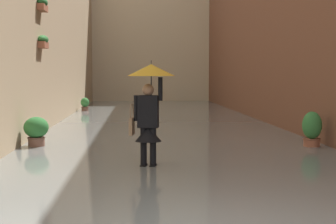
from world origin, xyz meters
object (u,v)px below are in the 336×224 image
at_px(person_wading, 149,97).
at_px(potted_plant_near_right, 36,131).
at_px(potted_plant_mid_left, 312,130).
at_px(potted_plant_mid_right, 85,104).

distance_m(person_wading, potted_plant_near_right, 3.93).
bearing_deg(potted_plant_mid_left, potted_plant_near_right, -3.99).
bearing_deg(potted_plant_near_right, person_wading, 133.92).
bearing_deg(potted_plant_mid_right, potted_plant_near_right, 90.08).
bearing_deg(potted_plant_mid_right, person_wading, 100.59).
relative_size(potted_plant_mid_left, potted_plant_mid_right, 1.32).
distance_m(potted_plant_mid_left, potted_plant_mid_right, 13.65).
height_order(person_wading, potted_plant_near_right, person_wading).
xyz_separation_m(potted_plant_near_right, potted_plant_mid_left, (-6.58, 0.46, 0.03)).
bearing_deg(person_wading, potted_plant_mid_left, -149.81).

